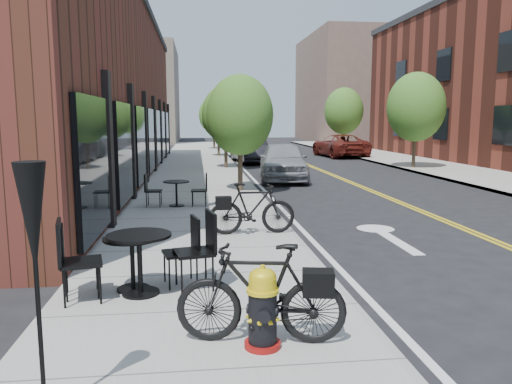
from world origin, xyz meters
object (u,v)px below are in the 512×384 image
bistro_set_c (176,190)px  fire_hydrant (263,309)px  bistro_set_b (132,256)px  parked_car_far (340,146)px  bicycle_left (261,294)px  parked_car_c (248,147)px  patio_umbrella (34,237)px  bicycle_right (252,208)px  parked_car_b (250,149)px  parked_car_a (283,161)px  bistro_set_a (140,255)px

bistro_set_c → fire_hydrant: bearing=-79.8°
bistro_set_b → parked_car_far: size_ratio=0.35×
bicycle_left → parked_car_c: bearing=-175.6°
bistro_set_c → patio_umbrella: bearing=-91.7°
bicycle_right → bicycle_left: bearing=172.9°
parked_car_far → bicycle_right: bearing=64.5°
fire_hydrant → bicycle_left: size_ratio=0.49×
bicycle_right → patio_umbrella: patio_umbrella is taller
parked_car_b → patio_umbrella: bearing=-105.6°
bistro_set_b → patio_umbrella: 3.15m
patio_umbrella → parked_car_a: bearing=73.6°
patio_umbrella → bistro_set_c: bearing=86.0°
parked_car_a → parked_car_b: parked_car_a is taller
bistro_set_b → bistro_set_c: (0.35, 6.77, -0.04)m
bistro_set_b → parked_car_a: (4.41, 13.18, 0.18)m
parked_car_c → bistro_set_b: bearing=-105.0°
bicycle_left → fire_hydrant: bearing=11.7°
parked_car_c → bistro_set_a: bearing=-104.7°
bistro_set_a → parked_car_b: size_ratio=0.44×
fire_hydrant → parked_car_c: (2.69, 27.18, 0.16)m
bistro_set_c → parked_car_c: (3.90, 18.45, 0.13)m
fire_hydrant → parked_car_a: bearing=99.3°
bicycle_right → bistro_set_b: 3.79m
bicycle_left → bistro_set_b: bicycle_left is taller
patio_umbrella → parked_car_c: patio_umbrella is taller
bicycle_left → parked_car_far: 28.55m
bistro_set_a → parked_car_c: parked_car_c is taller
bistro_set_a → parked_car_c: 25.73m
parked_car_a → bistro_set_c: bearing=-115.8°
bicycle_right → parked_car_c: 22.12m
bistro_set_a → bicycle_left: bearing=-61.6°
fire_hydrant → bicycle_right: bicycle_right is taller
bistro_set_a → parked_car_far: 27.46m
bistro_set_a → bistro_set_c: 6.96m
bistro_set_a → patio_umbrella: size_ratio=1.01×
bicycle_left → patio_umbrella: patio_umbrella is taller
parked_car_a → bistro_set_a: bearing=-101.2°
fire_hydrant → bicycle_right: 5.19m
bistro_set_c → parked_car_far: size_ratio=0.31×
patio_umbrella → parked_car_c: size_ratio=0.43×
fire_hydrant → bicycle_left: 0.16m
bistro_set_b → parked_car_b: size_ratio=0.40×
bicycle_right → parked_car_far: parked_car_far is taller
fire_hydrant → patio_umbrella: (-1.89, -1.01, 1.05)m
bistro_set_b → bicycle_left: bearing=-63.3°
bistro_set_b → parked_car_a: size_ratio=0.40×
bicycle_left → parked_car_a: (2.86, 15.04, 0.13)m
parked_car_a → parked_car_b: bearing=99.5°
bistro_set_c → patio_umbrella: patio_umbrella is taller
parked_car_a → parked_car_far: size_ratio=0.87×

